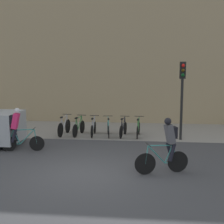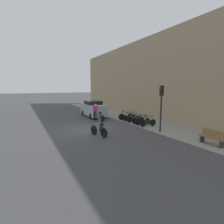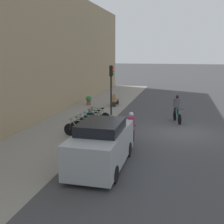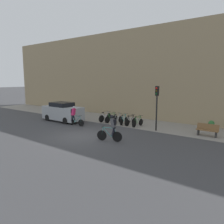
% 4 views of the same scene
% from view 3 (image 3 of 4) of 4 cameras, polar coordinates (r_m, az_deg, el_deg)
% --- Properties ---
extents(ground, '(200.00, 200.00, 0.00)m').
position_cam_3_polar(ground, '(16.36, 13.92, -4.13)').
color(ground, '#3D3D3F').
extents(kerb_strip, '(44.00, 4.50, 0.01)m').
position_cam_3_polar(kerb_strip, '(17.63, -8.58, -2.73)').
color(kerb_strip, gray).
rests_on(kerb_strip, ground).
extents(building_facade, '(44.00, 0.60, 9.26)m').
position_cam_3_polar(building_facade, '(18.20, -16.66, 12.09)').
color(building_facade, '#9E8966').
rests_on(building_facade, ground).
extents(cyclist_pink, '(1.70, 0.52, 1.74)m').
position_cam_3_polar(cyclist_pink, '(13.21, 3.88, -3.39)').
color(cyclist_pink, black).
rests_on(cyclist_pink, ground).
extents(cyclist_grey, '(1.70, 0.65, 1.78)m').
position_cam_3_polar(cyclist_grey, '(18.63, 13.02, 0.85)').
color(cyclist_grey, black).
rests_on(cyclist_grey, ground).
extents(parked_bike_0, '(0.46, 1.74, 0.98)m').
position_cam_3_polar(parked_bike_0, '(15.16, -6.82, -3.54)').
color(parked_bike_0, black).
rests_on(parked_bike_0, ground).
extents(parked_bike_1, '(0.46, 1.65, 0.95)m').
position_cam_3_polar(parked_bike_1, '(15.82, -5.89, -2.92)').
color(parked_bike_1, black).
rests_on(parked_bike_1, ground).
extents(parked_bike_2, '(0.46, 1.60, 0.94)m').
position_cam_3_polar(parked_bike_2, '(16.49, -5.04, -2.32)').
color(parked_bike_2, black).
rests_on(parked_bike_2, ground).
extents(parked_bike_3, '(0.46, 1.55, 0.94)m').
position_cam_3_polar(parked_bike_3, '(17.16, -4.26, -1.75)').
color(parked_bike_3, black).
rests_on(parked_bike_3, ground).
extents(parked_bike_4, '(0.46, 1.56, 0.94)m').
position_cam_3_polar(parked_bike_4, '(17.83, -3.54, -1.21)').
color(parked_bike_4, black).
rests_on(parked_bike_4, ground).
extents(parked_bike_5, '(0.46, 1.65, 0.94)m').
position_cam_3_polar(parked_bike_5, '(18.51, -2.87, -0.71)').
color(parked_bike_5, black).
rests_on(parked_bike_5, ground).
extents(traffic_light_pole, '(0.26, 0.30, 3.56)m').
position_cam_3_polar(traffic_light_pole, '(19.93, -0.15, 6.31)').
color(traffic_light_pole, black).
rests_on(traffic_light_pole, ground).
extents(bench, '(1.51, 0.44, 0.89)m').
position_cam_3_polar(bench, '(23.95, 0.53, 2.43)').
color(bench, brown).
rests_on(bench, ground).
extents(parked_car, '(4.30, 1.84, 1.85)m').
position_cam_3_polar(parked_car, '(11.12, -2.08, -6.61)').
color(parked_car, '#9EA3A8').
rests_on(parked_car, ground).
extents(potted_plant, '(0.48, 0.48, 0.78)m').
position_cam_3_polar(potted_plant, '(24.33, -4.76, 2.47)').
color(potted_plant, brown).
rests_on(potted_plant, ground).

